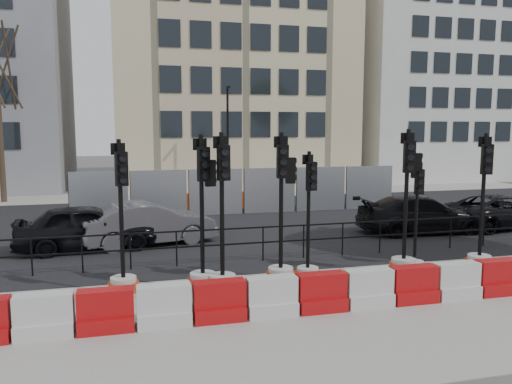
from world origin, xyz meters
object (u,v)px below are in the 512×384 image
object	(u,v)px
traffic_signal_d	(281,250)
car_c	(421,215)
traffic_signal_h	(480,244)
traffic_signal_a	(123,264)
car_a	(87,227)

from	to	relation	value
traffic_signal_d	car_c	bearing A→B (deg)	39.60
traffic_signal_d	traffic_signal_h	xyz separation A→B (m)	(5.35, -0.16, -0.12)
traffic_signal_a	car_a	distance (m)	4.76
car_a	traffic_signal_d	bearing A→B (deg)	-140.64
traffic_signal_a	traffic_signal_d	distance (m)	3.63
traffic_signal_d	car_c	world-z (taller)	traffic_signal_d
traffic_signal_d	traffic_signal_a	bearing A→B (deg)	-177.54
traffic_signal_h	car_c	bearing A→B (deg)	94.02
car_a	car_c	world-z (taller)	car_a
traffic_signal_a	traffic_signal_h	world-z (taller)	traffic_signal_h
traffic_signal_h	car_a	world-z (taller)	traffic_signal_h
traffic_signal_d	car_a	size ratio (longest dim) A/B	0.83
traffic_signal_d	traffic_signal_h	bearing A→B (deg)	3.43
car_c	traffic_signal_a	bearing A→B (deg)	117.05
traffic_signal_d	traffic_signal_h	size ratio (longest dim) A/B	1.01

